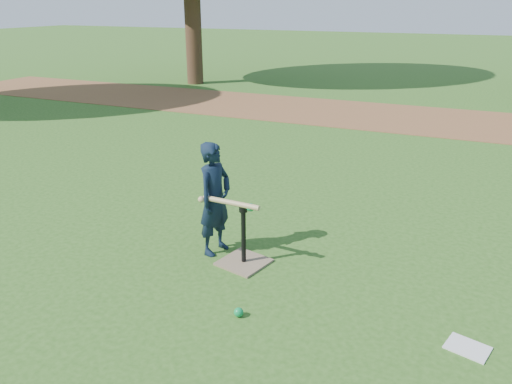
% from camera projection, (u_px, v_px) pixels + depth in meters
% --- Properties ---
extents(ground, '(80.00, 80.00, 0.00)m').
position_uv_depth(ground, '(211.00, 263.00, 4.93)').
color(ground, '#285116').
rests_on(ground, ground).
extents(dirt_strip, '(24.00, 3.00, 0.01)m').
position_uv_depth(dirt_strip, '(369.00, 115.00, 11.34)').
color(dirt_strip, brown).
rests_on(dirt_strip, ground).
extents(child, '(0.35, 0.47, 1.16)m').
position_uv_depth(child, '(215.00, 199.00, 4.97)').
color(child, black).
rests_on(child, ground).
extents(wiffle_ball_ground, '(0.08, 0.08, 0.08)m').
position_uv_depth(wiffle_ball_ground, '(239.00, 312.00, 4.09)').
color(wiffle_ball_ground, '#0C843F').
rests_on(wiffle_ball_ground, ground).
extents(clipboard, '(0.35, 0.30, 0.01)m').
position_uv_depth(clipboard, '(468.00, 348.00, 3.72)').
color(clipboard, silver).
rests_on(clipboard, ground).
extents(batting_tee, '(0.52, 0.52, 0.61)m').
position_uv_depth(batting_tee, '(244.00, 253.00, 4.90)').
color(batting_tee, '#7C674F').
rests_on(batting_tee, ground).
extents(swing_action, '(0.63, 0.12, 0.09)m').
position_uv_depth(swing_action, '(232.00, 203.00, 4.73)').
color(swing_action, tan).
rests_on(swing_action, ground).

